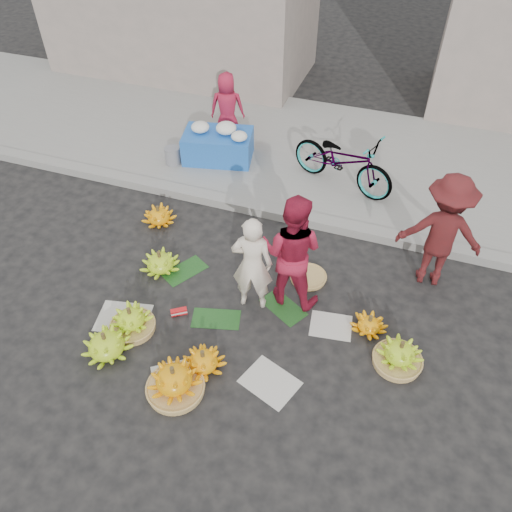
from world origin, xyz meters
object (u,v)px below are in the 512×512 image
(vendor_cream, at_px, (252,264))
(bicycle, at_px, (343,160))
(banana_bunch_4, at_px, (399,354))
(flower_table, at_px, (218,144))
(banana_bunch_0, at_px, (131,321))

(vendor_cream, distance_m, bicycle, 3.09)
(banana_bunch_4, height_order, flower_table, flower_table)
(vendor_cream, bearing_deg, flower_table, -70.84)
(banana_bunch_4, distance_m, vendor_cream, 2.15)
(banana_bunch_0, xyz_separation_m, flower_table, (-0.45, 4.10, 0.25))
(banana_bunch_0, bearing_deg, banana_bunch_4, 10.31)
(banana_bunch_0, distance_m, flower_table, 4.13)
(banana_bunch_0, relative_size, bicycle, 0.34)
(banana_bunch_0, xyz_separation_m, banana_bunch_4, (3.38, 0.62, 0.00))
(vendor_cream, xyz_separation_m, bicycle, (0.57, 3.04, -0.12))
(vendor_cream, bearing_deg, banana_bunch_4, 159.61)
(flower_table, height_order, bicycle, bicycle)
(banana_bunch_4, bearing_deg, banana_bunch_0, -169.69)
(banana_bunch_4, bearing_deg, bicycle, 113.58)
(banana_bunch_4, xyz_separation_m, flower_table, (-3.83, 3.49, 0.24))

